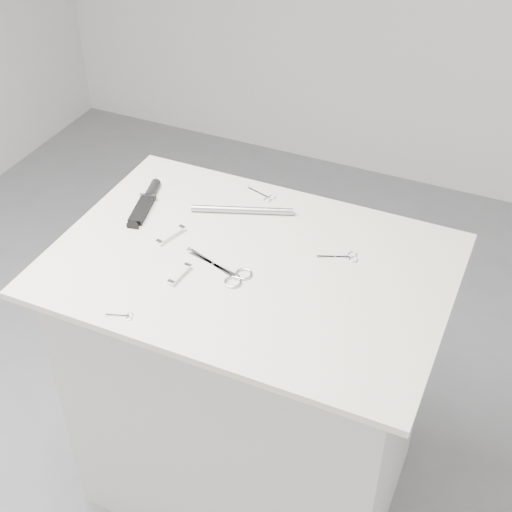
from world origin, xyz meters
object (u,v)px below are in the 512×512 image
at_px(pocket_knife_b, 180,274).
at_px(metal_rail, 242,210).
at_px(pocket_knife_a, 171,235).
at_px(embroidery_scissors_a, 344,257).
at_px(tiny_scissors, 123,316).
at_px(sheathed_knife, 147,201).
at_px(plinth, 251,386).
at_px(large_shears, 229,273).
at_px(embroidery_scissors_b, 264,196).

xyz_separation_m(pocket_knife_b, metal_rail, (0.03, 0.31, 0.00)).
bearing_deg(pocket_knife_b, pocket_knife_a, 42.36).
height_order(embroidery_scissors_a, tiny_scissors, same).
bearing_deg(pocket_knife_b, sheathed_knife, 50.02).
bearing_deg(plinth, large_shears, -114.60).
height_order(tiny_scissors, metal_rail, metal_rail).
relative_size(plinth, large_shears, 4.66).
height_order(plinth, embroidery_scissors_b, embroidery_scissors_b).
relative_size(embroidery_scissors_a, embroidery_scissors_b, 1.09).
relative_size(plinth, pocket_knife_a, 9.41).
height_order(large_shears, sheathed_knife, sheathed_knife).
relative_size(large_shears, sheathed_knife, 0.94).
bearing_deg(pocket_knife_a, pocket_knife_b, -126.36).
xyz_separation_m(large_shears, embroidery_scissors_b, (-0.06, 0.35, -0.00)).
height_order(large_shears, pocket_knife_a, pocket_knife_a).
relative_size(embroidery_scissors_a, sheathed_knife, 0.50).
relative_size(large_shears, embroidery_scissors_b, 2.08).
distance_m(pocket_knife_a, pocket_knife_b, 0.16).
distance_m(plinth, pocket_knife_b, 0.51).
xyz_separation_m(embroidery_scissors_a, embroidery_scissors_b, (-0.30, 0.17, -0.00)).
bearing_deg(embroidery_scissors_a, tiny_scissors, -156.49).
distance_m(sheathed_knife, pocket_knife_a, 0.18).
bearing_deg(tiny_scissors, embroidery_scissors_b, 60.84).
bearing_deg(pocket_knife_b, metal_rail, 0.41).
xyz_separation_m(plinth, tiny_scissors, (-0.18, -0.30, 0.47)).
height_order(tiny_scissors, pocket_knife_a, pocket_knife_a).
distance_m(embroidery_scissors_a, metal_rail, 0.33).
bearing_deg(sheathed_knife, embroidery_scissors_b, -73.45).
xyz_separation_m(sheathed_knife, metal_rail, (0.26, 0.07, 0.00)).
distance_m(tiny_scissors, sheathed_knife, 0.46).
xyz_separation_m(tiny_scissors, pocket_knife_a, (-0.05, 0.31, 0.00)).
bearing_deg(metal_rail, plinth, -59.77).
bearing_deg(pocket_knife_a, plinth, -75.98).
xyz_separation_m(tiny_scissors, pocket_knife_b, (0.05, 0.18, 0.00)).
distance_m(large_shears, embroidery_scissors_a, 0.30).
relative_size(large_shears, pocket_knife_b, 2.31).
distance_m(plinth, sheathed_knife, 0.62).
distance_m(embroidery_scissors_b, metal_rail, 0.10).
bearing_deg(embroidery_scissors_b, large_shears, -62.90).
relative_size(embroidery_scissors_b, metal_rail, 0.33).
xyz_separation_m(embroidery_scissors_a, pocket_knife_a, (-0.44, -0.11, 0.00)).
bearing_deg(large_shears, plinth, 81.98).
bearing_deg(embroidery_scissors_a, embroidery_scissors_b, 127.18).
xyz_separation_m(embroidery_scissors_a, metal_rail, (-0.32, 0.07, 0.01)).
bearing_deg(pocket_knife_b, embroidery_scissors_b, -1.59).
bearing_deg(embroidery_scissors_b, metal_rail, -85.20).
bearing_deg(plinth, tiny_scissors, -121.83).
bearing_deg(embroidery_scissors_a, large_shears, -166.11).
relative_size(plinth, embroidery_scissors_a, 8.85).
height_order(embroidery_scissors_b, sheathed_knife, sheathed_knife).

